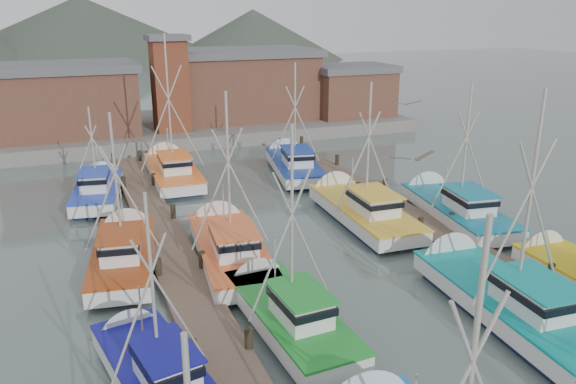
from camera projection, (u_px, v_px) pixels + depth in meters
name	position (u px, v px, depth m)	size (l,w,h in m)	color
ground	(369.00, 301.00, 23.91)	(260.00, 260.00, 0.00)	#526360
dock_left	(186.00, 284.00, 24.94)	(2.30, 46.00, 1.50)	#4F3C30
dock_right	(446.00, 238.00, 29.89)	(2.30, 46.00, 1.50)	#4F3C30
quay	(186.00, 127.00, 56.39)	(44.00, 16.00, 1.20)	gray
shed_left	(65.00, 99.00, 49.58)	(12.72, 8.48, 6.20)	brown
shed_center	(242.00, 83.00, 57.25)	(14.84, 9.54, 6.90)	brown
shed_right	(351.00, 90.00, 58.75)	(8.48, 6.36, 5.20)	brown
lookout_tower	(170.00, 83.00, 50.62)	(3.60, 3.60, 8.50)	brown
distant_hills	(51.00, 64.00, 127.62)	(175.00, 140.00, 42.00)	#3A4438
boat_4	(285.00, 312.00, 21.71)	(3.51, 8.46, 8.83)	#101B37
boat_5	(502.00, 297.00, 22.84)	(4.15, 10.51, 10.21)	#101B37
boat_6	(154.00, 371.00, 18.15)	(3.69, 8.05, 7.49)	#101B37
boat_8	(228.00, 246.00, 27.70)	(3.95, 9.86, 9.27)	#101B37
boat_9	(359.00, 209.00, 32.93)	(3.74, 10.17, 9.07)	#101B37
boat_10	(124.00, 252.00, 27.09)	(4.11, 9.22, 8.33)	#101B37
boat_11	(453.00, 208.00, 33.14)	(4.37, 9.92, 8.97)	#101B37
boat_12	(172.00, 170.00, 40.87)	(4.48, 10.03, 11.26)	#101B37
boat_13	(293.00, 164.00, 42.48)	(4.75, 10.01, 9.15)	#101B37
boat_14	(99.00, 189.00, 36.69)	(3.96, 8.83, 6.84)	#101B37
gull_near	(413.00, 158.00, 16.11)	(1.55, 0.65, 0.24)	gray
gull_far	(407.00, 104.00, 27.40)	(1.55, 0.65, 0.24)	gray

